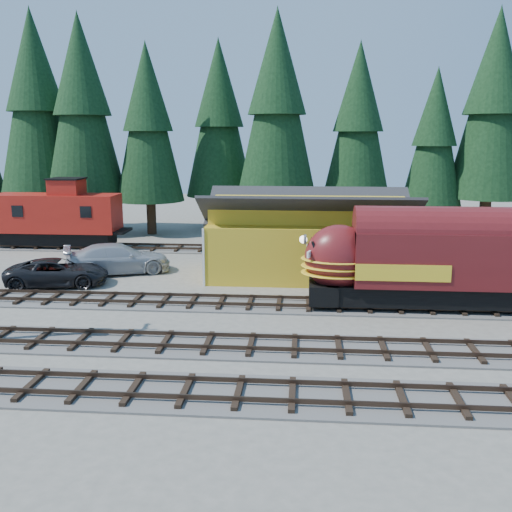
# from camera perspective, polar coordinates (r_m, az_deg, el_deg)

# --- Properties ---
(ground) EXTENTS (120.00, 120.00, 0.00)m
(ground) POSITION_cam_1_polar(r_m,az_deg,el_deg) (25.59, 5.30, -7.64)
(ground) COLOR #6B665B
(ground) RESTS_ON ground
(track_siding) EXTENTS (68.00, 3.20, 0.33)m
(track_siding) POSITION_cam_1_polar(r_m,az_deg,el_deg) (31.14, 24.05, -4.96)
(track_siding) COLOR #4C4947
(track_siding) RESTS_ON ground
(track_spur) EXTENTS (32.00, 3.20, 0.33)m
(track_spur) POSITION_cam_1_polar(r_m,az_deg,el_deg) (44.03, -8.00, 0.71)
(track_spur) COLOR #4C4947
(track_spur) RESTS_ON ground
(depot) EXTENTS (12.80, 7.00, 5.30)m
(depot) POSITION_cam_1_polar(r_m,az_deg,el_deg) (35.06, 5.26, 2.72)
(depot) COLOR gold
(depot) RESTS_ON ground
(conifer_backdrop) EXTENTS (80.75, 23.81, 17.12)m
(conifer_backdrop) POSITION_cam_1_polar(r_m,az_deg,el_deg) (49.00, 8.99, 13.80)
(conifer_backdrop) COLOR black
(conifer_backdrop) RESTS_ON ground
(locomotive) EXTENTS (14.37, 2.86, 3.91)m
(locomotive) POSITION_cam_1_polar(r_m,az_deg,el_deg) (29.60, 18.06, -0.81)
(locomotive) COLOR black
(locomotive) RESTS_ON ground
(caboose) EXTENTS (9.57, 2.77, 4.98)m
(caboose) POSITION_cam_1_polar(r_m,az_deg,el_deg) (46.55, -19.25, 3.79)
(caboose) COLOR black
(caboose) RESTS_ON ground
(pickup_truck_a) EXTENTS (6.16, 3.82, 1.59)m
(pickup_truck_a) POSITION_cam_1_polar(r_m,az_deg,el_deg) (34.98, -19.26, -1.55)
(pickup_truck_a) COLOR black
(pickup_truck_a) RESTS_ON ground
(pickup_truck_b) EXTENTS (7.00, 4.93, 1.88)m
(pickup_truck_b) POSITION_cam_1_polar(r_m,az_deg,el_deg) (37.02, -13.63, -0.26)
(pickup_truck_b) COLOR #B2B5BB
(pickup_truck_b) RESTS_ON ground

